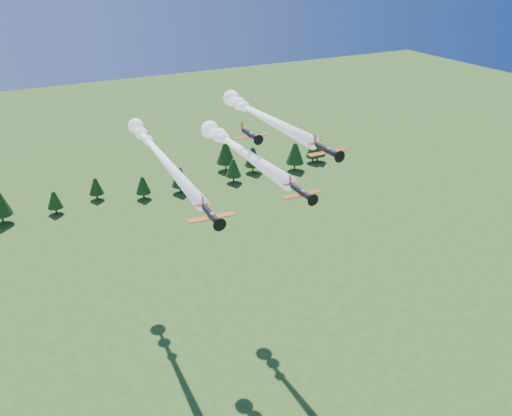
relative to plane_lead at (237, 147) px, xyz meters
name	(u,v)px	position (x,y,z in m)	size (l,w,h in m)	color
ground	(268,385)	(-0.11, -13.33, -47.81)	(600.00, 600.00, 0.00)	#33581B
plane_lead	(237,147)	(0.00, 0.00, 0.00)	(6.93, 42.22, 3.70)	black
plane_left	(159,154)	(-9.32, 19.52, -5.89)	(9.60, 60.52, 3.70)	black
plane_right	(259,114)	(11.03, 11.74, 2.07)	(7.75, 46.37, 3.70)	black
plane_slot	(250,134)	(0.49, -4.44, 3.76)	(6.84, 7.46, 2.42)	black
treeline	(147,177)	(8.86, 93.51, -41.17)	(164.62, 19.85, 11.78)	#382314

